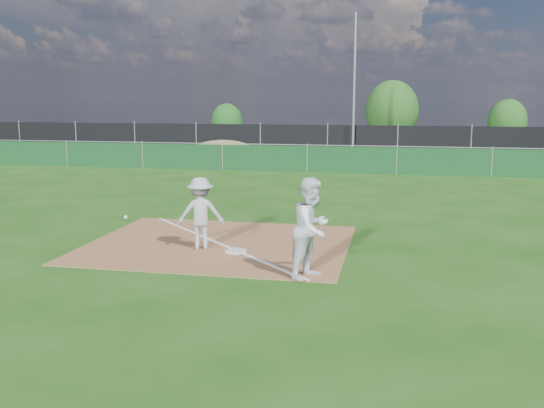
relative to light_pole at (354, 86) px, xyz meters
The scene contains 17 objects.
ground 13.40m from the light_pole, 96.74° to the right, with size 90.00×90.00×0.00m, color #1B490F.
infield_dirt 22.11m from the light_pole, 93.95° to the right, with size 6.00×5.00×0.02m, color brown.
foul_line 22.11m from the light_pole, 93.95° to the right, with size 0.08×7.00×0.01m, color white.
green_fence 8.55m from the light_pole, 101.02° to the right, with size 44.00×0.05×1.20m, color #0F3919.
dirt_mound 8.46m from the light_pole, 147.13° to the right, with size 3.38×2.60×1.17m, color olive.
black_fence 3.46m from the light_pole, 168.69° to the left, with size 46.00×0.04×1.80m, color black.
parking_lot 6.80m from the light_pole, 105.80° to the left, with size 46.00×9.00×0.01m, color black.
light_pole is the anchor object (origin of this frame).
first_base 22.80m from the light_pole, 92.27° to the right, with size 0.34×0.34×0.07m, color silver.
play_at_first 22.50m from the light_pole, 94.53° to the right, with size 2.41×0.89×1.61m.
runner 24.11m from the light_pole, 87.63° to the right, with size 0.94×0.73×1.92m, color white.
car_left 9.16m from the light_pole, 137.81° to the left, with size 1.92×4.78×1.63m, color #989A9F.
car_mid 6.65m from the light_pole, 130.91° to the left, with size 1.63×4.68×1.54m, color black.
car_right 7.67m from the light_pole, 43.74° to the left, with size 1.81×4.45×1.29m, color black.
tree_left 15.48m from the light_pole, 134.03° to the left, with size 2.46×2.46×2.92m.
tree_mid 11.66m from the light_pole, 79.97° to the left, with size 3.92×3.92×4.65m.
tree_right 15.76m from the light_pole, 49.00° to the left, with size 2.76×2.76×3.27m.
Camera 1 is at (4.01, -12.21, 3.38)m, focal length 40.00 mm.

